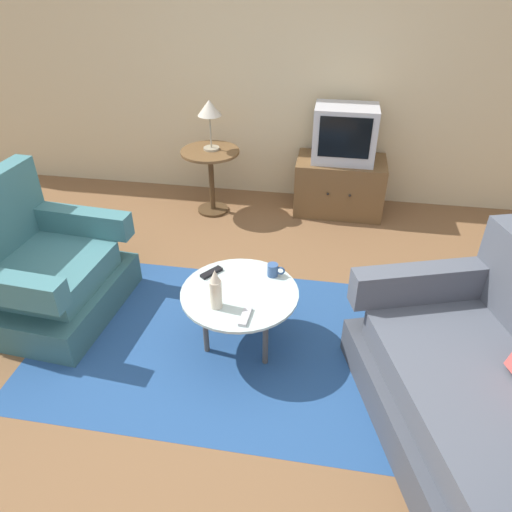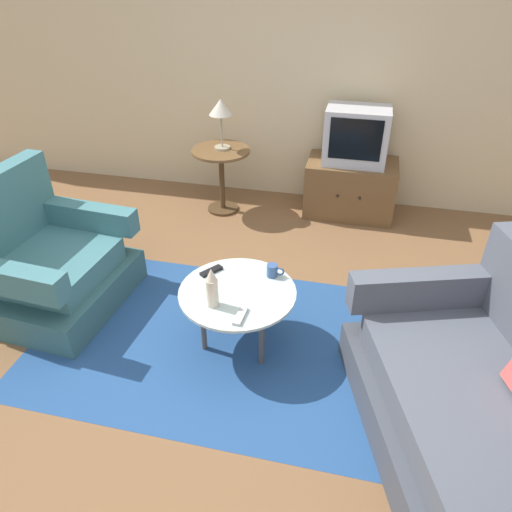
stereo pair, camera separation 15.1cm
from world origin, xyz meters
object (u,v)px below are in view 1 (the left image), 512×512
couch (496,405)px  television (345,134)px  coffee_table (239,297)px  mug (273,270)px  tv_stand (339,186)px  vase (216,290)px  table_lamp (209,111)px  side_table (211,168)px  tv_remote_dark (211,272)px  armchair (41,273)px  tv_remote_silver (245,316)px

couch → television: bearing=-0.0°
coffee_table → mug: mug is taller
tv_stand → vase: 2.32m
couch → table_lamp: bearing=22.8°
tv_stand → vase: size_ratio=3.19×
couch → table_lamp: (-2.04, 2.35, 0.69)m
couch → coffee_table: (-1.42, 0.51, 0.10)m
side_table → tv_stand: 1.25m
tv_remote_dark → tv_stand: bearing=13.5°
armchair → tv_stand: bearing=137.3°
tv_stand → tv_remote_dark: 2.05m
tv_remote_silver → tv_remote_dark: bearing=40.6°
tv_stand → tv_remote_silver: (-0.50, -2.27, 0.19)m
side_table → vase: vase is taller
vase → tv_remote_silver: size_ratio=1.60×
coffee_table → mug: size_ratio=6.37×
armchair → side_table: armchair is taller
armchair → vase: armchair is taller
coffee_table → side_table: 1.92m
tv_stand → television: (0.00, -0.00, 0.52)m
side_table → mug: size_ratio=5.46×
tv_stand → table_lamp: (-1.21, -0.19, 0.72)m
mug → tv_remote_silver: bearing=-103.0°
table_lamp → tv_remote_dark: size_ratio=2.96×
armchair → television: size_ratio=1.85×
couch → mug: bearing=41.6°
armchair → tv_remote_silver: bearing=80.4°
side_table → table_lamp: 0.53m
armchair → vase: size_ratio=3.98×
armchair → tv_remote_dark: size_ratio=6.79×
mug → armchair: bearing=-177.8°
table_lamp → vase: size_ratio=1.74×
coffee_table → mug: (0.18, 0.20, 0.08)m
vase → tv_remote_dark: bearing=109.2°
television → mug: size_ratio=4.89×
tv_stand → tv_remote_dark: bearing=-112.9°
tv_remote_silver → couch: bearing=-98.6°
couch → tv_stand: size_ratio=2.18×
coffee_table → mug: 0.29m
side_table → tv_stand: size_ratio=0.75×
tv_remote_dark → side_table: bearing=50.6°
table_lamp → tv_remote_dark: table_lamp is taller
couch → television: size_ratio=3.24×
coffee_table → tv_stand: (0.58, 2.03, -0.14)m
coffee_table → mug: bearing=48.2°
tv_remote_dark → vase: bearing=-124.4°
tv_stand → television: size_ratio=1.48×
table_lamp → tv_stand: bearing=9.1°
coffee_table → television: (0.58, 2.03, 0.38)m
armchair → coffee_table: bearing=88.6°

